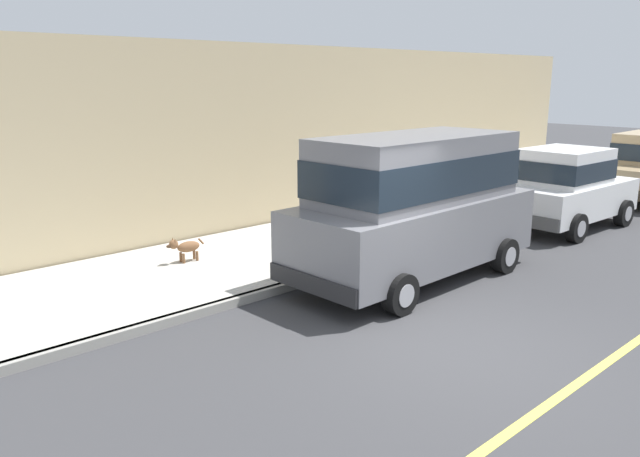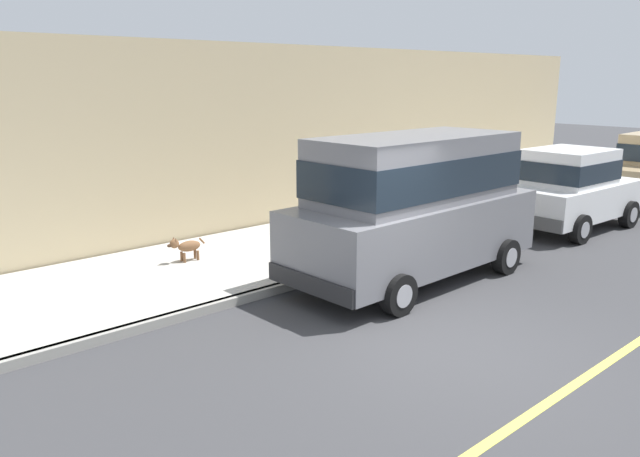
{
  "view_description": "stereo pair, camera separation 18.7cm",
  "coord_description": "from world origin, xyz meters",
  "px_view_note": "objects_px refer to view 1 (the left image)",
  "views": [
    {
      "loc": [
        4.38,
        -6.57,
        3.45
      ],
      "look_at": [
        -3.46,
        0.74,
        0.85
      ],
      "focal_mm": 34.96,
      "sensor_mm": 36.0,
      "label": 1
    },
    {
      "loc": [
        4.5,
        -6.43,
        3.45
      ],
      "look_at": [
        -3.46,
        0.74,
        0.85
      ],
      "focal_mm": 34.96,
      "sensor_mm": 36.0,
      "label": 2
    }
  ],
  "objects_px": {
    "car_grey_van": "(414,201)",
    "dog_brown": "(185,247)",
    "fire_hydrant": "(397,226)",
    "car_white_hatchback": "(566,187)"
  },
  "relations": [
    {
      "from": "car_grey_van",
      "to": "dog_brown",
      "type": "relative_size",
      "value": 6.52
    },
    {
      "from": "dog_brown",
      "to": "fire_hydrant",
      "type": "height_order",
      "value": "fire_hydrant"
    },
    {
      "from": "dog_brown",
      "to": "car_grey_van",
      "type": "bearing_deg",
      "value": 39.38
    },
    {
      "from": "car_grey_van",
      "to": "dog_brown",
      "type": "xyz_separation_m",
      "value": [
        -3.2,
        -2.62,
        -0.97
      ]
    },
    {
      "from": "car_white_hatchback",
      "to": "dog_brown",
      "type": "relative_size",
      "value": 5.1
    },
    {
      "from": "car_white_hatchback",
      "to": "fire_hydrant",
      "type": "distance_m",
      "value": 4.53
    },
    {
      "from": "fire_hydrant",
      "to": "car_grey_van",
      "type": "bearing_deg",
      "value": -42.38
    },
    {
      "from": "car_white_hatchback",
      "to": "fire_hydrant",
      "type": "bearing_deg",
      "value": -109.2
    },
    {
      "from": "car_white_hatchback",
      "to": "fire_hydrant",
      "type": "xyz_separation_m",
      "value": [
        -1.48,
        -4.25,
        -0.5
      ]
    },
    {
      "from": "car_grey_van",
      "to": "car_white_hatchback",
      "type": "relative_size",
      "value": 1.28
    }
  ]
}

